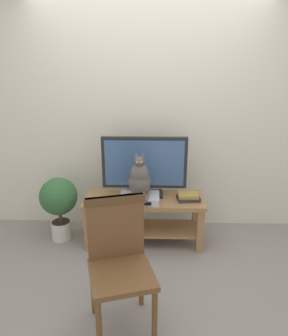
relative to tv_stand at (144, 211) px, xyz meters
name	(u,v)px	position (x,y,z in m)	size (l,w,h in m)	color
ground_plane	(147,278)	(0.05, -0.62, -0.36)	(12.00, 12.00, 0.00)	gray
back_wall	(150,106)	(0.05, 0.50, 1.04)	(7.00, 0.12, 2.80)	beige
tv_stand	(144,211)	(0.00, 0.00, 0.00)	(1.25, 0.47, 0.51)	olive
tv	(144,165)	(0.00, 0.08, 0.49)	(0.88, 0.20, 0.64)	black
media_box	(140,198)	(-0.04, -0.08, 0.19)	(0.40, 0.28, 0.07)	#BCBCC1
cat	(140,179)	(-0.04, -0.09, 0.40)	(0.22, 0.35, 0.46)	#514C47
wooden_chair	(119,255)	(-0.15, -1.10, 0.19)	(0.54, 0.54, 0.97)	brown
book_stack	(188,197)	(0.45, -0.04, 0.19)	(0.25, 0.19, 0.07)	#2D2D33
potted_plant	(59,201)	(-0.92, 0.03, 0.09)	(0.40, 0.40, 0.71)	beige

